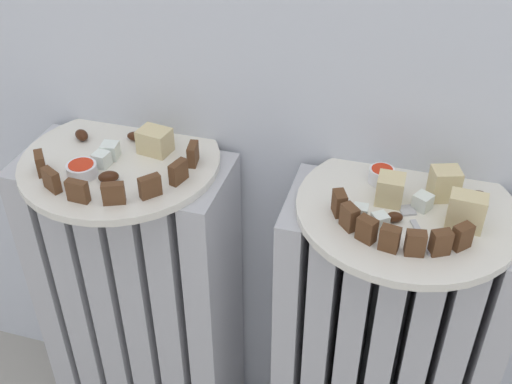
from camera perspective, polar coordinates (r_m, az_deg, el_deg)
The scene contains 35 objects.
radiator_left at distance 1.21m, azimuth -10.21°, elevation -10.19°, with size 0.35×0.17×0.62m.
radiator_right at distance 1.13m, azimuth 11.13°, elevation -14.70°, with size 0.35×0.17×0.62m.
plate_left at distance 1.00m, azimuth -12.13°, elevation 2.72°, with size 0.31×0.31×0.01m, color silver.
plate_right at distance 0.90m, azimuth 13.46°, elevation -1.57°, with size 0.31×0.31×0.01m, color silver.
dark_cake_slice_left_0 at distance 0.99m, azimuth -18.88°, elevation 2.45°, with size 0.03×0.01×0.03m, color #56351E.
dark_cake_slice_left_1 at distance 0.95m, azimuth -17.97°, elevation 1.03°, with size 0.03×0.01×0.03m, color #56351E.
dark_cake_slice_left_2 at distance 0.91m, azimuth -15.80°, elevation 0.07°, with size 0.03×0.01×0.03m, color #56351E.
dark_cake_slice_left_3 at distance 0.89m, azimuth -12.74°, elevation -0.13°, with size 0.03×0.01×0.03m, color #56351E.
dark_cake_slice_left_4 at distance 0.90m, azimuth -9.54°, elevation 0.50°, with size 0.03×0.01×0.03m, color #56351E.
dark_cake_slice_left_5 at distance 0.92m, azimuth -7.02°, elevation 1.80°, with size 0.03×0.01×0.03m, color #56351E.
dark_cake_slice_left_6 at distance 0.96m, azimuth -5.71°, elevation 3.42°, with size 0.03×0.01×0.03m, color #56351E.
marble_cake_slice_left_0 at distance 1.00m, azimuth -9.11°, elevation 4.57°, with size 0.05×0.04×0.04m, color beige.
turkish_delight_left_0 at distance 1.00m, azimuth -13.01°, elevation 3.66°, with size 0.02×0.02×0.02m, color white.
turkish_delight_left_1 at distance 0.98m, azimuth -13.75°, elevation 2.88°, with size 0.02×0.02×0.02m, color white.
medjool_date_left_0 at distance 1.06m, azimuth -15.46°, elevation 4.97°, with size 0.03×0.02×0.02m, color #3D1E0F.
medjool_date_left_1 at distance 1.04m, azimuth -10.80°, elevation 4.97°, with size 0.03×0.02×0.01m, color #3D1E0F.
medjool_date_left_2 at distance 0.94m, azimuth -13.16°, elevation 1.34°, with size 0.03×0.02×0.02m, color #3D1E0F.
jam_bowl_left at distance 0.97m, azimuth -15.44°, elevation 1.99°, with size 0.04×0.04×0.02m.
dark_cake_slice_right_0 at distance 0.86m, azimuth 7.53°, elevation -1.01°, with size 0.02×0.02×0.03m, color #56351E.
dark_cake_slice_right_1 at distance 0.84m, azimuth 8.42°, elevation -2.26°, with size 0.02×0.02×0.03m, color #56351E.
dark_cake_slice_right_2 at distance 0.82m, azimuth 9.95°, elevation -3.35°, with size 0.02×0.02×0.03m, color #56351E.
dark_cake_slice_right_3 at distance 0.81m, azimuth 11.96°, elevation -4.14°, with size 0.02×0.02×0.03m, color #56351E.
dark_cake_slice_right_4 at distance 0.81m, azimuth 14.18°, elevation -4.51°, with size 0.02×0.02×0.03m, color #56351E.
dark_cake_slice_right_5 at distance 0.82m, azimuth 16.32°, elevation -4.40°, with size 0.02×0.02×0.03m, color #56351E.
dark_cake_slice_right_6 at distance 0.84m, azimuth 18.10°, elevation -3.85°, with size 0.02×0.02×0.03m, color #56351E.
marble_cake_slice_right_0 at distance 0.89m, azimuth 12.01°, elevation 0.23°, with size 0.04×0.04×0.04m, color beige.
marble_cake_slice_right_1 at distance 0.92m, azimuth 16.65°, elevation 0.73°, with size 0.04×0.03×0.05m, color beige.
marble_cake_slice_right_2 at distance 0.87m, azimuth 18.44°, elevation -1.67°, with size 0.05×0.03×0.05m, color beige.
turkish_delight_right_0 at distance 0.90m, azimuth 14.81°, elevation -0.86°, with size 0.02×0.02×0.02m, color white.
turkish_delight_right_1 at distance 0.85m, azimuth 11.12°, elevation -2.55°, with size 0.02×0.02×0.02m, color white.
turkish_delight_right_2 at distance 0.86m, azimuth 9.40°, elevation -1.80°, with size 0.02×0.02×0.02m, color white.
medjool_date_right_0 at distance 0.93m, azimuth 19.32°, elevation -0.37°, with size 0.03×0.02×0.02m, color #3D1E0F.
medjool_date_right_1 at distance 0.86m, azimuth 12.38°, elevation -2.23°, with size 0.02×0.01×0.02m, color #3D1E0F.
jam_bowl_right at distance 0.94m, azimuth 11.25°, elevation 1.56°, with size 0.04×0.04×0.02m.
fork at distance 0.87m, azimuth 14.17°, elevation -2.90°, with size 0.06×0.10×0.00m.
Camera 1 is at (0.21, -0.45, 1.17)m, focal length 44.34 mm.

